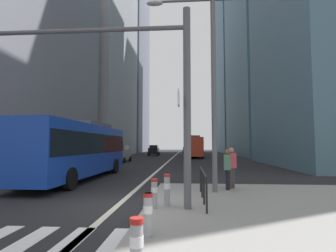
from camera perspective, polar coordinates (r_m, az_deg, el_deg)
ground_plane at (r=28.83m, az=-0.37°, el=-8.09°), size 160.00×160.00×0.00m
median_island at (r=8.53m, az=27.44°, el=-16.63°), size 9.00×10.00×0.15m
lane_centre_line at (r=38.78m, az=0.81°, el=-7.07°), size 0.20×80.00×0.01m
office_tower_left_mid at (r=58.16m, az=-15.30°, el=18.59°), size 12.44×22.51×48.63m
office_tower_left_far at (r=79.95m, az=-9.44°, el=12.51°), size 12.09×18.81×49.64m
office_tower_right_mid at (r=58.05m, az=20.10°, el=23.64°), size 11.62×21.97×57.61m
office_tower_right_far at (r=78.81m, az=15.25°, el=15.20°), size 11.53×20.27×55.78m
city_bus_blue_oncoming at (r=16.04m, az=-19.00°, el=-4.45°), size 2.77×10.83×3.40m
sedan_white_oncoming at (r=17.43m, az=-29.77°, el=-6.88°), size 2.12×4.34×1.94m
city_bus_red_receding at (r=42.34m, az=5.43°, el=-4.32°), size 2.90×11.40×3.40m
car_oncoming_mid at (r=30.73m, az=-10.51°, el=-5.93°), size 2.11×4.11×1.94m
car_receding_near at (r=65.73m, az=4.34°, el=-4.99°), size 2.21×4.60×1.94m
car_receding_far at (r=64.44m, az=4.10°, el=-5.01°), size 2.06×4.34×1.94m
car_oncoming_far at (r=50.13m, az=-3.11°, el=-5.27°), size 2.17×4.32×1.94m
traffic_signal_gantry at (r=8.37m, az=-13.15°, el=11.04°), size 7.18×0.65×6.00m
street_lamp_post at (r=11.02m, az=9.87°, el=13.33°), size 5.50×0.32×8.00m
bollard_front at (r=3.98m, az=-6.85°, el=-24.32°), size 0.20×0.20×0.83m
bollard_left at (r=5.59m, az=-4.40°, el=-18.19°), size 0.20×0.20×0.86m
bollard_right at (r=7.94m, az=-3.01°, el=-14.06°), size 0.20×0.20×0.84m
bollard_back at (r=8.16m, az=-0.21°, el=-13.39°), size 0.20×0.20×0.95m
pedestrian_railing at (r=8.92m, az=7.62°, el=-11.46°), size 0.06×3.31×0.98m
pedestrian_waiting at (r=11.21m, az=12.82°, el=-8.75°), size 0.33×0.43×1.66m
pedestrian_walking at (r=11.64m, az=13.67°, el=-8.34°), size 0.44×0.43×1.72m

